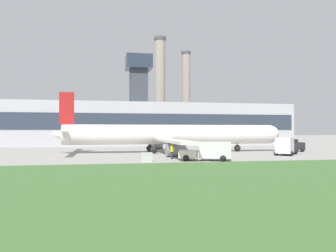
{
  "coord_description": "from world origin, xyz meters",
  "views": [
    {
      "loc": [
        -7.47,
        -51.58,
        3.36
      ],
      "look_at": [
        2.42,
        -0.59,
        4.17
      ],
      "focal_mm": 35.0,
      "sensor_mm": 36.0,
      "label": 1
    }
  ],
  "objects_px": {
    "airplane": "(169,135)",
    "pushback_tug": "(293,146)",
    "baggage_truck": "(286,146)",
    "fuel_truck": "(209,151)",
    "ground_crew_person": "(172,151)"
  },
  "relations": [
    {
      "from": "airplane",
      "to": "pushback_tug",
      "type": "height_order",
      "value": "airplane"
    },
    {
      "from": "airplane",
      "to": "ground_crew_person",
      "type": "bearing_deg",
      "value": -99.47
    },
    {
      "from": "ground_crew_person",
      "to": "fuel_truck",
      "type": "bearing_deg",
      "value": -41.35
    },
    {
      "from": "airplane",
      "to": "pushback_tug",
      "type": "relative_size",
      "value": 10.81
    },
    {
      "from": "airplane",
      "to": "fuel_truck",
      "type": "relative_size",
      "value": 5.98
    },
    {
      "from": "ground_crew_person",
      "to": "pushback_tug",
      "type": "bearing_deg",
      "value": 24.14
    },
    {
      "from": "baggage_truck",
      "to": "pushback_tug",
      "type": "bearing_deg",
      "value": 51.99
    },
    {
      "from": "pushback_tug",
      "to": "baggage_truck",
      "type": "distance_m",
      "value": 8.78
    },
    {
      "from": "pushback_tug",
      "to": "fuel_truck",
      "type": "xyz_separation_m",
      "value": [
        -18.69,
        -13.18,
        0.15
      ]
    },
    {
      "from": "baggage_truck",
      "to": "fuel_truck",
      "type": "bearing_deg",
      "value": -154.75
    },
    {
      "from": "airplane",
      "to": "ground_crew_person",
      "type": "xyz_separation_m",
      "value": [
        -2.03,
        -12.15,
        -1.79
      ]
    },
    {
      "from": "airplane",
      "to": "baggage_truck",
      "type": "xyz_separation_m",
      "value": [
        14.88,
        -9.07,
        -1.5
      ]
    },
    {
      "from": "baggage_truck",
      "to": "ground_crew_person",
      "type": "relative_size",
      "value": 2.92
    },
    {
      "from": "airplane",
      "to": "pushback_tug",
      "type": "distance_m",
      "value": 20.48
    },
    {
      "from": "baggage_truck",
      "to": "airplane",
      "type": "bearing_deg",
      "value": 148.64
    }
  ]
}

